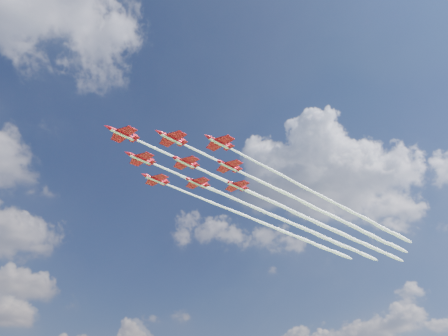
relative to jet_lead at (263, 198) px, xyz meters
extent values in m
cylinder|color=red|center=(-57.86, -7.60, 0.00)|extent=(7.84, 2.07, 1.07)
cone|color=red|center=(-62.68, -8.24, 0.00)|extent=(2.06, 1.31, 1.07)
cone|color=red|center=(-53.34, -7.01, 0.00)|extent=(1.57, 1.15, 0.97)
ellipsoid|color=black|center=(-59.79, -7.86, 0.44)|extent=(2.12, 1.14, 0.70)
cube|color=red|center=(-57.38, -7.54, -0.05)|extent=(4.25, 9.26, 0.14)
cube|color=red|center=(-54.01, -7.10, 0.00)|extent=(1.80, 3.64, 0.12)
cube|color=red|center=(-53.82, -7.07, 0.87)|extent=(1.56, 0.34, 1.75)
cube|color=white|center=(-57.86, -7.60, -0.49)|extent=(7.34, 1.82, 0.12)
cylinder|color=red|center=(-45.79, -13.74, 0.00)|extent=(7.84, 2.07, 1.07)
cone|color=red|center=(-50.60, -14.38, 0.00)|extent=(2.06, 1.31, 1.07)
cone|color=red|center=(-41.26, -13.15, 0.00)|extent=(1.57, 1.15, 0.97)
ellipsoid|color=black|center=(-47.71, -14.00, 0.44)|extent=(2.12, 1.14, 0.70)
cube|color=red|center=(-45.31, -13.68, -0.05)|extent=(4.25, 9.26, 0.14)
cube|color=red|center=(-41.94, -13.24, 0.00)|extent=(1.80, 3.64, 0.12)
cube|color=red|center=(-41.74, -13.21, 0.87)|extent=(1.56, 0.34, 1.75)
cube|color=white|center=(-45.79, -13.74, -0.49)|extent=(7.34, 1.82, 0.12)
cylinder|color=red|center=(-47.78, 1.45, 0.00)|extent=(7.84, 2.07, 1.07)
cone|color=red|center=(-52.60, 0.81, 0.00)|extent=(2.06, 1.31, 1.07)
cone|color=red|center=(-43.26, 2.04, 0.00)|extent=(1.57, 1.15, 0.97)
ellipsoid|color=black|center=(-49.71, 1.19, 0.44)|extent=(2.12, 1.14, 0.70)
cube|color=red|center=(-47.30, 1.51, -0.05)|extent=(4.25, 9.26, 0.14)
cube|color=red|center=(-43.93, 1.95, 0.00)|extent=(1.80, 3.64, 0.12)
cube|color=red|center=(-43.74, 1.98, 0.87)|extent=(1.56, 0.34, 1.75)
cube|color=white|center=(-47.78, 1.45, -0.49)|extent=(7.34, 1.82, 0.12)
cylinder|color=red|center=(-33.72, -19.88, 0.00)|extent=(7.84, 2.07, 1.07)
cone|color=red|center=(-38.53, -20.52, 0.00)|extent=(2.06, 1.31, 1.07)
cone|color=red|center=(-29.19, -19.29, 0.00)|extent=(1.57, 1.15, 0.97)
ellipsoid|color=black|center=(-35.64, -20.14, 0.44)|extent=(2.12, 1.14, 0.70)
cube|color=red|center=(-33.23, -19.82, -0.05)|extent=(4.25, 9.26, 0.14)
cube|color=red|center=(-29.86, -19.38, 0.00)|extent=(1.80, 3.64, 0.12)
cube|color=red|center=(-29.67, -19.35, 0.87)|extent=(1.56, 0.34, 1.75)
cube|color=white|center=(-33.72, -19.88, -0.49)|extent=(7.34, 1.82, 0.12)
cylinder|color=red|center=(-35.71, -4.69, 0.00)|extent=(7.84, 2.07, 1.07)
cone|color=red|center=(-40.53, -5.33, 0.00)|extent=(2.06, 1.31, 1.07)
cone|color=red|center=(-31.19, -4.10, 0.00)|extent=(1.57, 1.15, 0.97)
ellipsoid|color=black|center=(-37.64, -4.95, 0.44)|extent=(2.12, 1.14, 0.70)
cube|color=red|center=(-35.23, -4.63, -0.05)|extent=(4.25, 9.26, 0.14)
cube|color=red|center=(-31.86, -4.19, 0.00)|extent=(1.80, 3.64, 0.12)
cube|color=red|center=(-31.67, -4.16, 0.87)|extent=(1.56, 0.34, 1.75)
cube|color=white|center=(-35.71, -4.69, -0.49)|extent=(7.34, 1.82, 0.12)
cylinder|color=red|center=(-37.71, 10.50, 0.00)|extent=(7.84, 2.07, 1.07)
cone|color=red|center=(-42.52, 9.87, 0.00)|extent=(2.06, 1.31, 1.07)
cone|color=red|center=(-33.18, 11.09, 0.00)|extent=(1.57, 1.15, 0.97)
ellipsoid|color=black|center=(-39.63, 10.25, 0.44)|extent=(2.12, 1.14, 0.70)
cube|color=red|center=(-37.23, 10.56, -0.05)|extent=(4.25, 9.26, 0.14)
cube|color=red|center=(-33.86, 11.00, 0.00)|extent=(1.80, 3.64, 0.12)
cube|color=red|center=(-33.66, 11.03, 0.87)|extent=(1.56, 0.34, 1.75)
cube|color=white|center=(-37.71, 10.50, -0.49)|extent=(7.34, 1.82, 0.12)
cylinder|color=red|center=(-23.64, -10.83, 0.00)|extent=(7.84, 2.07, 1.07)
cone|color=red|center=(-28.45, -11.47, 0.00)|extent=(2.06, 1.31, 1.07)
cone|color=red|center=(-19.11, -10.24, 0.00)|extent=(1.57, 1.15, 0.97)
ellipsoid|color=black|center=(-25.57, -11.09, 0.44)|extent=(2.12, 1.14, 0.70)
cube|color=red|center=(-23.16, -10.77, -0.05)|extent=(4.25, 9.26, 0.14)
cube|color=red|center=(-19.79, -10.33, 0.00)|extent=(1.80, 3.64, 0.12)
cube|color=red|center=(-19.60, -10.30, 0.87)|extent=(1.56, 0.34, 1.75)
cube|color=white|center=(-23.64, -10.83, -0.49)|extent=(7.34, 1.82, 0.12)
cylinder|color=red|center=(-25.64, 4.36, 0.00)|extent=(7.84, 2.07, 1.07)
cone|color=red|center=(-30.45, 3.73, 0.00)|extent=(2.06, 1.31, 1.07)
cone|color=red|center=(-21.11, 4.95, 0.00)|extent=(1.57, 1.15, 0.97)
ellipsoid|color=black|center=(-27.56, 4.10, 0.44)|extent=(2.12, 1.14, 0.70)
cube|color=red|center=(-25.15, 4.42, -0.05)|extent=(4.25, 9.26, 0.14)
cube|color=red|center=(-21.78, 4.86, 0.00)|extent=(1.80, 3.64, 0.12)
cube|color=red|center=(-21.59, 4.89, 0.87)|extent=(1.56, 0.34, 1.75)
cube|color=white|center=(-25.64, 4.36, -0.49)|extent=(7.34, 1.82, 0.12)
cylinder|color=red|center=(-13.56, -1.78, 0.00)|extent=(7.84, 2.07, 1.07)
cone|color=red|center=(-18.38, -2.42, 0.00)|extent=(2.06, 1.31, 1.07)
cone|color=red|center=(-9.04, -1.19, 0.00)|extent=(1.57, 1.15, 0.97)
ellipsoid|color=black|center=(-15.49, -2.04, 0.44)|extent=(2.12, 1.14, 0.70)
cube|color=red|center=(-13.08, -1.72, -0.05)|extent=(4.25, 9.26, 0.14)
cube|color=red|center=(-9.71, -1.28, 0.00)|extent=(1.80, 3.64, 0.12)
cube|color=red|center=(-9.52, -1.25, 0.87)|extent=(1.56, 0.34, 1.75)
cube|color=white|center=(-13.56, -1.78, -0.49)|extent=(7.34, 1.82, 0.12)
camera|label=1|loc=(-94.04, -104.66, -68.59)|focal=35.00mm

